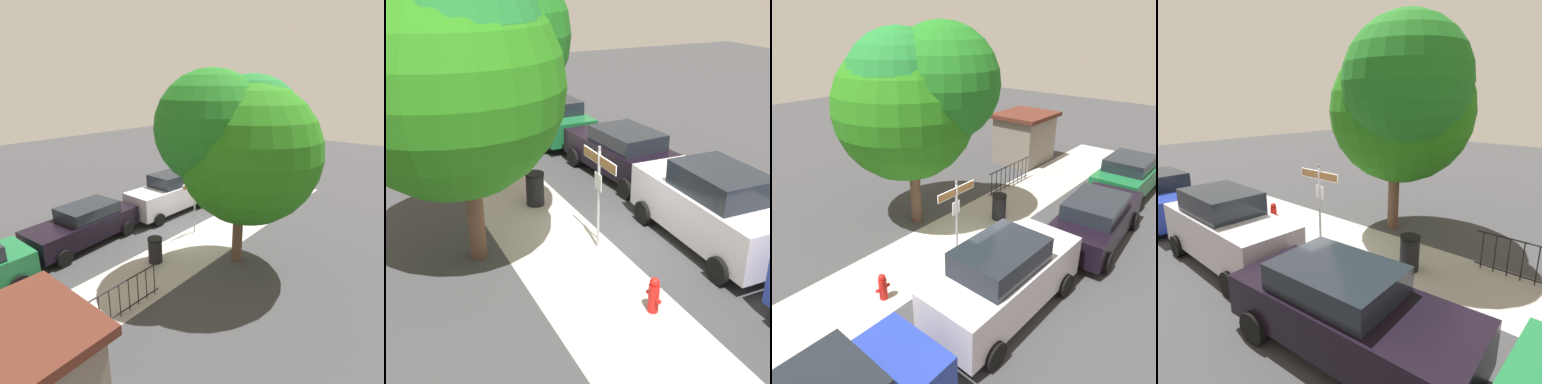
# 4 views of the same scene
# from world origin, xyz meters

# --- Properties ---
(ground_plane) EXTENTS (60.00, 60.00, 0.00)m
(ground_plane) POSITION_xyz_m (0.00, 0.00, 0.00)
(ground_plane) COLOR #38383A
(sidewalk_strip) EXTENTS (24.00, 2.60, 0.00)m
(sidewalk_strip) POSITION_xyz_m (2.00, 1.30, 0.00)
(sidewalk_strip) COLOR #A9A29D
(sidewalk_strip) RESTS_ON ground_plane
(street_sign) EXTENTS (1.57, 0.07, 2.60)m
(street_sign) POSITION_xyz_m (-0.20, 0.40, 1.84)
(street_sign) COLOR #9EA0A5
(street_sign) RESTS_ON ground_plane
(shade_tree) EXTENTS (5.14, 5.35, 6.91)m
(shade_tree) POSITION_xyz_m (0.89, 3.16, 4.42)
(shade_tree) COLOR brown
(shade_tree) RESTS_ON ground_plane
(car_blue) EXTENTS (4.04, 2.01, 1.89)m
(car_blue) POSITION_xyz_m (-6.04, -2.08, 0.95)
(car_blue) COLOR #1F339A
(car_blue) RESTS_ON ground_plane
(car_silver) EXTENTS (4.61, 2.01, 2.07)m
(car_silver) POSITION_xyz_m (-1.25, -2.11, 1.03)
(car_silver) COLOR silver
(car_silver) RESTS_ON ground_plane
(car_black) EXTENTS (4.75, 2.29, 1.66)m
(car_black) POSITION_xyz_m (3.55, -2.47, 0.85)
(car_black) COLOR black
(car_black) RESTS_ON ground_plane
(iron_fence) EXTENTS (3.07, 0.04, 1.07)m
(iron_fence) POSITION_xyz_m (5.54, 2.30, 0.56)
(iron_fence) COLOR black
(iron_fence) RESTS_ON ground_plane
(fire_hydrant) EXTENTS (0.42, 0.22, 0.78)m
(fire_hydrant) POSITION_xyz_m (-2.95, 0.60, 0.38)
(fire_hydrant) COLOR red
(fire_hydrant) RESTS_ON ground_plane
(trash_bin) EXTENTS (0.55, 0.55, 0.98)m
(trash_bin) POSITION_xyz_m (2.76, 0.90, 0.49)
(trash_bin) COLOR black
(trash_bin) RESTS_ON ground_plane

